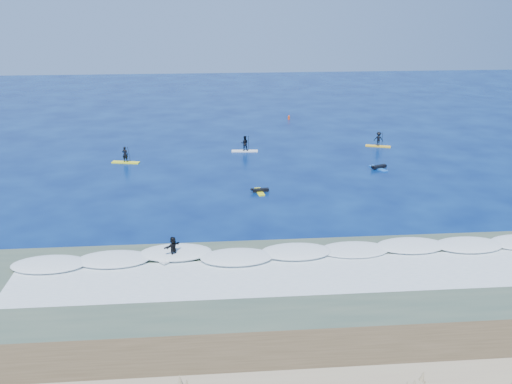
{
  "coord_description": "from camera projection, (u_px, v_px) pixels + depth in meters",
  "views": [
    {
      "loc": [
        -4.66,
        -44.18,
        16.64
      ],
      "look_at": [
        -0.73,
        1.05,
        0.6
      ],
      "focal_mm": 40.0,
      "sensor_mm": 36.0,
      "label": 1
    }
  ],
  "objects": [
    {
      "name": "wave_surfer",
      "position": [
        173.0,
        248.0,
        37.04
      ],
      "size": [
        1.91,
        1.85,
        1.51
      ],
      "rotation": [
        0.0,
        0.0,
        0.76
      ],
      "color": "white",
      "rests_on": "breaking_wave"
    },
    {
      "name": "whitewater",
      "position": [
        287.0,
        276.0,
        35.22
      ],
      "size": [
        34.0,
        5.0,
        0.02
      ],
      "primitive_type": "cube",
      "color": "silver",
      "rests_on": "ground"
    },
    {
      "name": "prone_paddler_far",
      "position": [
        378.0,
        167.0,
        56.4
      ],
      "size": [
        1.76,
        2.35,
        0.48
      ],
      "rotation": [
        0.0,
        0.0,
        1.96
      ],
      "color": "blue",
      "rests_on": "ground"
    },
    {
      "name": "prone_paddler_near",
      "position": [
        260.0,
        191.0,
        49.84
      ],
      "size": [
        1.64,
        2.1,
        0.43
      ],
      "rotation": [
        0.0,
        0.0,
        1.68
      ],
      "color": "yellow",
      "rests_on": "ground"
    },
    {
      "name": "ground",
      "position": [
        266.0,
        203.0,
        47.43
      ],
      "size": [
        160.0,
        160.0,
        0.0
      ],
      "primitive_type": "plane",
      "color": "#031244",
      "rests_on": "ground"
    },
    {
      "name": "sup_paddler_right",
      "position": [
        378.0,
        140.0,
        64.3
      ],
      "size": [
        2.86,
        1.6,
        1.96
      ],
      "rotation": [
        0.0,
        0.0,
        -0.34
      ],
      "color": "yellow",
      "rests_on": "ground"
    },
    {
      "name": "marker_buoy",
      "position": [
        289.0,
        117.0,
        78.0
      ],
      "size": [
        0.3,
        0.3,
        0.71
      ],
      "rotation": [
        0.0,
        0.0,
        -0.2
      ],
      "color": "#F44615",
      "rests_on": "ground"
    },
    {
      "name": "shallow_water",
      "position": [
        290.0,
        284.0,
        34.27
      ],
      "size": [
        90.0,
        13.0,
        0.01
      ],
      "primitive_type": "cube",
      "color": "#394E3E",
      "rests_on": "ground"
    },
    {
      "name": "sup_paddler_center",
      "position": [
        245.0,
        145.0,
        62.36
      ],
      "size": [
        2.91,
        0.94,
        2.01
      ],
      "rotation": [
        0.0,
        0.0,
        -0.08
      ],
      "color": "white",
      "rests_on": "ground"
    },
    {
      "name": "sup_paddler_left",
      "position": [
        125.0,
        157.0,
        58.25
      ],
      "size": [
        2.92,
        1.3,
        1.99
      ],
      "rotation": [
        0.0,
        0.0,
        -0.22
      ],
      "color": "#FFFE1B",
      "rests_on": "ground"
    },
    {
      "name": "breaking_wave",
      "position": [
        281.0,
        255.0,
        38.03
      ],
      "size": [
        40.0,
        6.0,
        0.3
      ],
      "primitive_type": "cube",
      "color": "white",
      "rests_on": "ground"
    },
    {
      "name": "wet_sand_strip",
      "position": [
        312.0,
        360.0,
        27.23
      ],
      "size": [
        90.0,
        5.0,
        0.08
      ],
      "primitive_type": "cube",
      "color": "#463720",
      "rests_on": "ground"
    }
  ]
}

